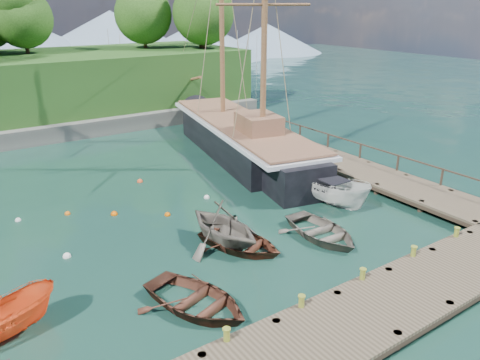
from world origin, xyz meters
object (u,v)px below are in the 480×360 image
Objects in this scene: rowboat_0 at (196,308)px; motorboat_orange at (2,339)px; rowboat_1 at (223,245)px; rowboat_2 at (240,249)px; rowboat_3 at (321,237)px; schooner at (241,141)px; cabin_boat_white at (330,204)px.

motorboat_orange is (-6.05, 2.11, 0.00)m from rowboat_0.
rowboat_2 is (0.44, -0.71, 0.00)m from rowboat_1.
rowboat_0 reaches higher than rowboat_3.
schooner is at bearing 74.52° from rowboat_3.
rowboat_3 is at bearing -150.12° from cabin_boat_white.
rowboat_3 is (4.16, -1.95, 0.00)m from rowboat_1.
schooner is at bearing 31.47° from rowboat_0.
schooner is at bearing -68.43° from motorboat_orange.
cabin_boat_white reaches higher than rowboat_2.
motorboat_orange is 0.82× the size of cabin_boat_white.
rowboat_2 is 3.92m from rowboat_3.
rowboat_2 is 13.83m from schooner.
rowboat_0 is 18.22m from schooner.
motorboat_orange is at bearing 160.79° from rowboat_2.
cabin_boat_white is at bearing -83.79° from schooner.
schooner reaches higher than rowboat_3.
rowboat_2 is at bearing 16.56° from rowboat_0.
rowboat_1 is 13.52m from schooner.
rowboat_1 reaches higher than rowboat_0.
rowboat_0 is 6.41m from motorboat_orange.
rowboat_0 is 4.73m from rowboat_1.
rowboat_1 is 0.16× the size of schooner.
motorboat_orange is at bearing -134.08° from schooner.
rowboat_0 is at bearing -166.95° from rowboat_2.
schooner is at bearing 44.54° from rowboat_1.
rowboat_1 is 1.00× the size of rowboat_3.
rowboat_3 is 13.52m from motorboat_orange.
rowboat_3 is at bearing -32.80° from rowboat_1.
motorboat_orange is (-13.51, 0.67, 0.00)m from rowboat_3.
cabin_boat_white is (16.63, 1.91, 0.00)m from motorboat_orange.
rowboat_0 is at bearing -117.66° from schooner.
rowboat_0 is 0.17× the size of schooner.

